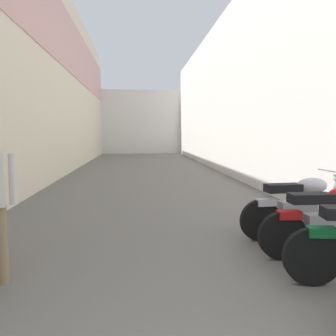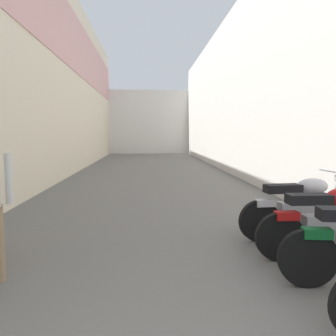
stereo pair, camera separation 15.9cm
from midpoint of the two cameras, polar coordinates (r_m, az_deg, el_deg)
The scene contains 6 objects.
ground_plane at distance 11.47m, azimuth -2.13°, elevation -2.04°, with size 41.98×41.98×0.00m, color #66635E.
building_left at distance 13.78m, azimuth -16.14°, elevation 13.93°, with size 0.45×25.98×7.06m.
building_right at distance 13.88m, azimuth 11.15°, elevation 11.97°, with size 0.45×25.98×6.17m.
building_far_end at distance 27.36m, azimuth -2.99°, elevation 7.52°, with size 8.97×2.00×4.81m, color silver.
motorcycle_fourth at distance 4.74m, azimuth 26.14°, elevation -7.67°, with size 1.85×0.58×1.04m.
motorcycle_fifth at distance 5.45m, azimuth 21.83°, elevation -5.78°, with size 1.85×0.58×1.04m.
Camera 2 is at (-0.20, -0.38, 1.55)m, focal length 36.98 mm.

